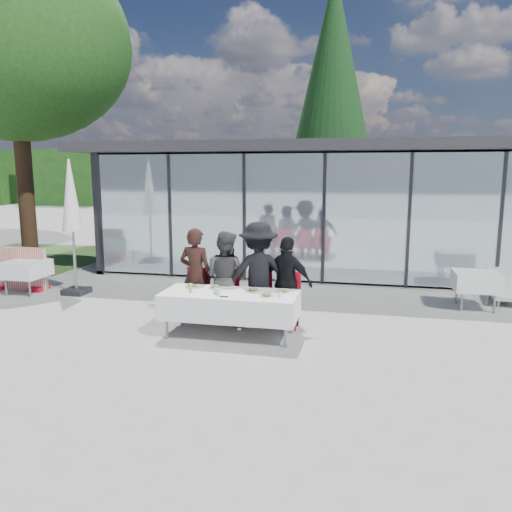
{
  "coord_description": "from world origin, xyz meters",
  "views": [
    {
      "loc": [
        2.02,
        -7.86,
        2.75
      ],
      "look_at": [
        0.0,
        1.2,
        1.16
      ],
      "focal_mm": 35.0,
      "sensor_mm": 36.0,
      "label": 1
    }
  ],
  "objects_px": {
    "juice_bottle": "(191,288)",
    "spare_table_right": "(476,281)",
    "diner_c": "(258,274)",
    "diner_d": "(287,282)",
    "diner_b": "(225,277)",
    "deciduous_tree": "(14,45)",
    "plate_extra": "(267,295)",
    "folded_eyeglasses": "(224,297)",
    "diner_chair_a": "(197,292)",
    "lounger": "(504,287)",
    "diner_a": "(196,275)",
    "conifer_tree": "(332,88)",
    "diner_chair_d": "(288,297)",
    "plate_d": "(283,291)",
    "diner_chair_b": "(226,293)",
    "plate_b": "(215,287)",
    "plate_a": "(192,286)",
    "dining_table": "(230,305)",
    "diner_chair_c": "(259,295)",
    "plate_c": "(254,290)"
  },
  "relations": [
    {
      "from": "lounger",
      "to": "plate_b",
      "type": "bearing_deg",
      "value": -147.94
    },
    {
      "from": "juice_bottle",
      "to": "diner_c",
      "type": "bearing_deg",
      "value": 40.37
    },
    {
      "from": "diner_a",
      "to": "plate_a",
      "type": "distance_m",
      "value": 0.52
    },
    {
      "from": "diner_chair_b",
      "to": "plate_b",
      "type": "distance_m",
      "value": 0.58
    },
    {
      "from": "dining_table",
      "to": "diner_chair_c",
      "type": "relative_size",
      "value": 2.32
    },
    {
      "from": "conifer_tree",
      "to": "diner_chair_b",
      "type": "bearing_deg",
      "value": -94.33
    },
    {
      "from": "diner_chair_d",
      "to": "folded_eyeglasses",
      "type": "distance_m",
      "value": 1.39
    },
    {
      "from": "diner_chair_b",
      "to": "plate_c",
      "type": "xyz_separation_m",
      "value": [
        0.65,
        -0.6,
        0.24
      ]
    },
    {
      "from": "diner_chair_c",
      "to": "plate_extra",
      "type": "xyz_separation_m",
      "value": [
        0.32,
        -0.89,
        0.24
      ]
    },
    {
      "from": "diner_chair_d",
      "to": "diner_b",
      "type": "bearing_deg",
      "value": -177.87
    },
    {
      "from": "diner_b",
      "to": "conifer_tree",
      "type": "distance_m",
      "value": 13.44
    },
    {
      "from": "plate_a",
      "to": "conifer_tree",
      "type": "xyz_separation_m",
      "value": [
        1.4,
        12.88,
        5.21
      ]
    },
    {
      "from": "juice_bottle",
      "to": "spare_table_right",
      "type": "relative_size",
      "value": 0.18
    },
    {
      "from": "diner_chair_d",
      "to": "plate_d",
      "type": "distance_m",
      "value": 0.61
    },
    {
      "from": "diner_chair_c",
      "to": "juice_bottle",
      "type": "relative_size",
      "value": 6.41
    },
    {
      "from": "diner_c",
      "to": "juice_bottle",
      "type": "distance_m",
      "value": 1.29
    },
    {
      "from": "plate_c",
      "to": "lounger",
      "type": "xyz_separation_m",
      "value": [
        4.77,
        3.5,
        -0.52
      ]
    },
    {
      "from": "dining_table",
      "to": "deciduous_tree",
      "type": "bearing_deg",
      "value": 143.9
    },
    {
      "from": "diner_a",
      "to": "lounger",
      "type": "xyz_separation_m",
      "value": [
        5.98,
        2.94,
        -0.61
      ]
    },
    {
      "from": "diner_c",
      "to": "diner_d",
      "type": "height_order",
      "value": "diner_c"
    },
    {
      "from": "diner_chair_a",
      "to": "deciduous_tree",
      "type": "bearing_deg",
      "value": 144.58
    },
    {
      "from": "conifer_tree",
      "to": "deciduous_tree",
      "type": "bearing_deg",
      "value": -142.13
    },
    {
      "from": "diner_chair_a",
      "to": "lounger",
      "type": "bearing_deg",
      "value": 25.83
    },
    {
      "from": "diner_a",
      "to": "plate_extra",
      "type": "bearing_deg",
      "value": 156.67
    },
    {
      "from": "diner_chair_b",
      "to": "diner_chair_c",
      "type": "height_order",
      "value": "same"
    },
    {
      "from": "diner_chair_a",
      "to": "plate_a",
      "type": "xyz_separation_m",
      "value": [
        0.1,
        -0.55,
        0.24
      ]
    },
    {
      "from": "diner_d",
      "to": "lounger",
      "type": "distance_m",
      "value": 5.23
    },
    {
      "from": "plate_d",
      "to": "diner_chair_d",
      "type": "bearing_deg",
      "value": 90.74
    },
    {
      "from": "plate_a",
      "to": "juice_bottle",
      "type": "relative_size",
      "value": 1.53
    },
    {
      "from": "diner_c",
      "to": "juice_bottle",
      "type": "xyz_separation_m",
      "value": [
        -0.98,
        -0.83,
        -0.11
      ]
    },
    {
      "from": "plate_a",
      "to": "spare_table_right",
      "type": "relative_size",
      "value": 0.27
    },
    {
      "from": "plate_extra",
      "to": "folded_eyeglasses",
      "type": "height_order",
      "value": "plate_extra"
    },
    {
      "from": "juice_bottle",
      "to": "diner_a",
      "type": "bearing_deg",
      "value": 103.39
    },
    {
      "from": "folded_eyeglasses",
      "to": "conifer_tree",
      "type": "relative_size",
      "value": 0.01
    },
    {
      "from": "diner_chair_c",
      "to": "spare_table_right",
      "type": "distance_m",
      "value": 4.5
    },
    {
      "from": "dining_table",
      "to": "conifer_tree",
      "type": "xyz_separation_m",
      "value": [
        0.65,
        13.08,
        5.45
      ]
    },
    {
      "from": "diner_b",
      "to": "deciduous_tree",
      "type": "distance_m",
      "value": 11.21
    },
    {
      "from": "diner_c",
      "to": "diner_d",
      "type": "bearing_deg",
      "value": 162.4
    },
    {
      "from": "diner_chair_b",
      "to": "diner_chair_d",
      "type": "xyz_separation_m",
      "value": [
        1.13,
        0.0,
        0.0
      ]
    },
    {
      "from": "diner_chair_c",
      "to": "conifer_tree",
      "type": "bearing_deg",
      "value": 88.5
    },
    {
      "from": "dining_table",
      "to": "diner_b",
      "type": "xyz_separation_m",
      "value": [
        -0.28,
        0.71,
        0.31
      ]
    },
    {
      "from": "plate_a",
      "to": "deciduous_tree",
      "type": "distance_m",
      "value": 11.18
    },
    {
      "from": "plate_extra",
      "to": "folded_eyeglasses",
      "type": "xyz_separation_m",
      "value": [
        -0.67,
        -0.17,
        -0.02
      ]
    },
    {
      "from": "folded_eyeglasses",
      "to": "deciduous_tree",
      "type": "relative_size",
      "value": 0.01
    },
    {
      "from": "conifer_tree",
      "to": "spare_table_right",
      "type": "bearing_deg",
      "value": -70.23
    },
    {
      "from": "diner_d",
      "to": "spare_table_right",
      "type": "xyz_separation_m",
      "value": [
        3.52,
        2.03,
        -0.25
      ]
    },
    {
      "from": "diner_chair_b",
      "to": "plate_a",
      "type": "height_order",
      "value": "diner_chair_b"
    },
    {
      "from": "diner_chair_d",
      "to": "plate_d",
      "type": "xyz_separation_m",
      "value": [
        0.01,
        -0.56,
        0.24
      ]
    },
    {
      "from": "plate_extra",
      "to": "spare_table_right",
      "type": "xyz_separation_m",
      "value": [
        3.72,
        2.88,
        -0.22
      ]
    },
    {
      "from": "plate_a",
      "to": "diner_c",
      "type": "bearing_deg",
      "value": 25.17
    }
  ]
}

